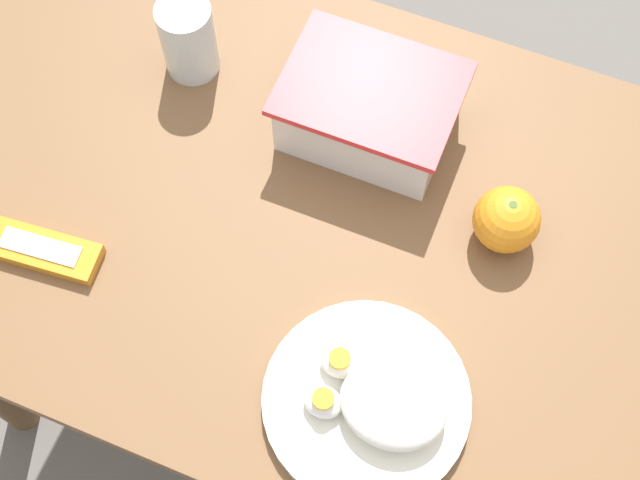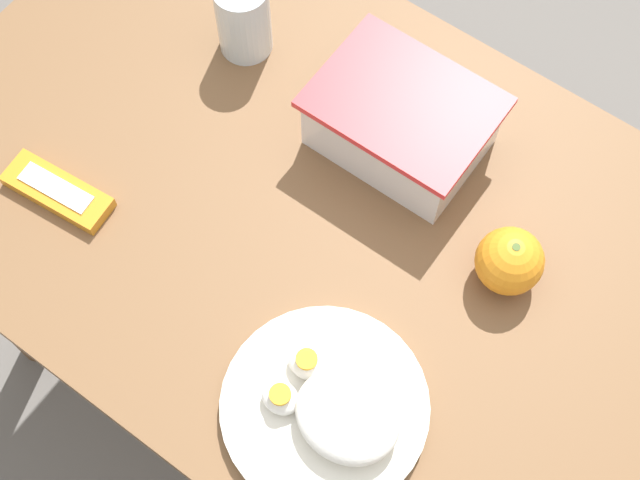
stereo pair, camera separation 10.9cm
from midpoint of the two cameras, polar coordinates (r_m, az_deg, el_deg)
The scene contains 7 objects.
ground_plane at distance 1.80m, azimuth 0.58°, elevation -9.80°, with size 10.00×10.00×0.00m, color #66605B.
table at distance 1.22m, azimuth 0.84°, elevation -2.52°, with size 1.30×0.70×0.72m.
food_container at distance 1.16m, azimuth 0.49°, elevation 7.97°, with size 0.22×0.17×0.10m.
orange_fruit at distance 1.10m, azimuth 9.13°, elevation 0.99°, with size 0.08×0.08×0.08m.
rice_plate at distance 1.03m, azimuth 0.38°, elevation -10.61°, with size 0.24×0.24×0.06m.
candy_bar at distance 1.17m, azimuth -19.90°, elevation -0.90°, with size 0.15×0.06×0.02m.
drinking_glass at distance 1.23m, azimuth -11.00°, elevation 12.30°, with size 0.07×0.07×0.11m.
Camera 1 is at (0.11, -0.46, 1.74)m, focal length 50.00 mm.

